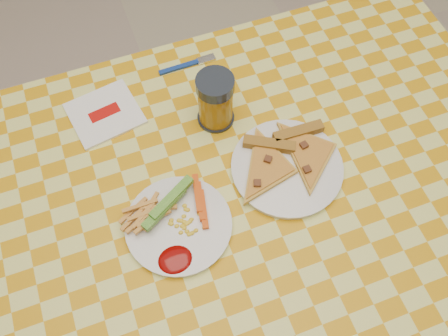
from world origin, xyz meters
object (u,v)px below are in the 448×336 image
Objects in this scene: plate_left at (179,226)px; drink_glass at (215,101)px; plate_right at (287,168)px; table at (237,213)px.

plate_left is 1.55× the size of drink_glass.
plate_right is 0.20m from drink_glass.
table is 0.14m from plate_right.
drink_glass reaches higher than plate_right.
plate_left is (-0.13, -0.02, 0.08)m from table.
plate_right reaches higher than table.
table is 5.67× the size of plate_right.
plate_left and plate_right have the same top height.
plate_right is 1.73× the size of drink_glass.
drink_glass reaches higher than plate_left.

